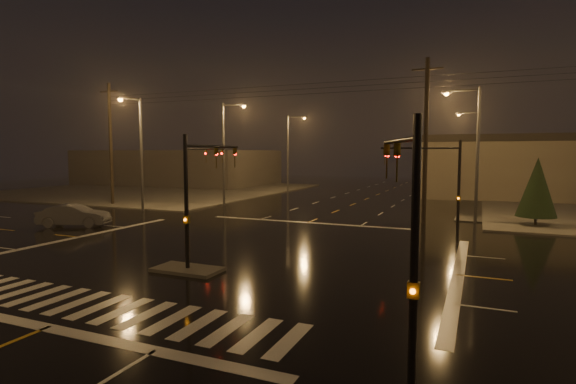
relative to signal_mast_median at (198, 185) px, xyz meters
name	(u,v)px	position (x,y,z in m)	size (l,w,h in m)	color
ground	(233,253)	(0.00, 3.07, -3.75)	(140.00, 140.00, 0.00)	black
sidewalk_nw	(155,190)	(-30.00, 33.07, -3.69)	(36.00, 36.00, 0.12)	#45433E
median_island	(188,269)	(0.00, -0.93, -3.68)	(3.00, 1.60, 0.15)	#45433E
crosswalk	(99,306)	(0.00, -5.93, -3.75)	(15.00, 2.60, 0.01)	beige
stop_bar_near	(47,328)	(0.00, -7.93, -3.75)	(16.00, 0.50, 0.01)	beige
stop_bar_far	(308,223)	(0.00, 14.07, -3.75)	(16.00, 0.50, 0.01)	beige
commercial_block	(178,167)	(-35.00, 45.07, -0.95)	(30.00, 18.00, 5.60)	#403B39
signal_mast_median	(198,185)	(0.00, 0.00, 0.00)	(0.25, 4.59, 6.00)	black
signal_mast_ne	(442,175)	(9.50, 13.21, 0.04)	(4.84, 1.86, 6.00)	black
signal_mast_nw	(194,170)	(-9.50, 13.21, 0.04)	(4.84, 1.86, 6.00)	black
signal_mast_se	(407,219)	(10.23, -6.68, -0.04)	(1.55, 3.87, 6.00)	black
streetlight_1	(226,147)	(-11.18, 21.07, 2.05)	(2.77, 0.32, 10.00)	#38383A
streetlight_2	(290,148)	(-11.18, 37.07, 2.05)	(2.77, 0.32, 10.00)	#38383A
streetlight_3	(473,145)	(11.18, 19.07, 2.05)	(2.77, 0.32, 10.00)	#38383A
streetlight_4	(476,148)	(11.18, 39.07, 2.05)	(2.77, 0.32, 10.00)	#38383A
streetlight_5	(139,146)	(-16.00, 14.26, 2.05)	(0.32, 2.77, 10.00)	#38383A
utility_pole_0	(111,143)	(-22.00, 17.07, 2.38)	(2.20, 0.32, 12.00)	black
utility_pole_1	(426,140)	(8.00, 17.07, 2.38)	(2.20, 0.32, 12.00)	black
conifer_0	(537,187)	(15.44, 18.78, -0.96)	(2.68, 2.68, 4.89)	black
car_crossing	(74,215)	(-14.61, 5.92, -2.96)	(1.67, 4.79, 1.58)	slate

